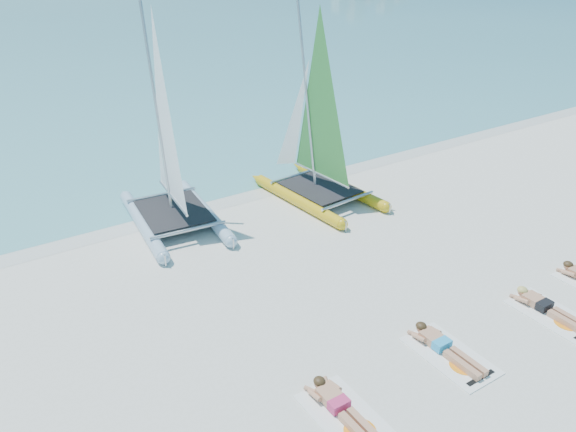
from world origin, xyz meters
name	(u,v)px	position (x,y,z in m)	size (l,w,h in m)	color
ground	(345,273)	(0.00, 0.00, 0.00)	(140.00, 140.00, 0.00)	silver
wet_sand_strip	(237,194)	(0.00, 5.50, 0.00)	(140.00, 1.40, 0.01)	silver
catamaran_blue	(168,161)	(-2.43, 4.84, 1.85)	(2.61, 4.73, 6.20)	#A6C6DA
catamaran_yellow	(312,137)	(1.99, 4.30, 1.89)	(2.47, 4.80, 6.01)	gold
towel_a	(347,418)	(-2.81, -3.64, 0.01)	(1.00, 1.85, 0.02)	white
sunbather_a	(340,406)	(-2.81, -3.45, 0.12)	(0.37, 1.73, 0.26)	tan
towel_b	(450,355)	(-0.11, -3.49, 0.01)	(1.00, 1.85, 0.02)	white
sunbather_b	(443,346)	(-0.11, -3.30, 0.12)	(0.37, 1.73, 0.26)	tan
towel_c	(553,315)	(2.76, -3.80, 0.01)	(1.00, 1.85, 0.02)	white
sunbather_c	(546,307)	(2.76, -3.61, 0.12)	(0.37, 1.73, 0.26)	tan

